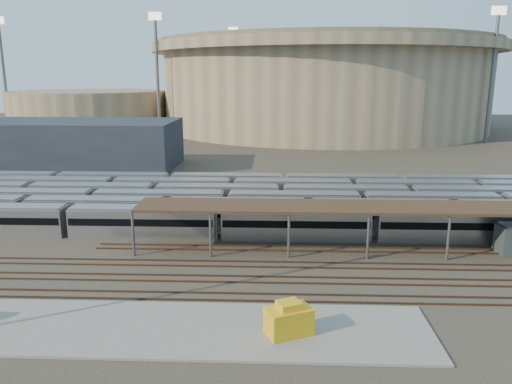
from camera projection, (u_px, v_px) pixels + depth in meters
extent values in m
plane|color=#383026|center=(204.00, 261.00, 53.91)|extent=(420.00, 420.00, 0.00)
cube|color=gray|center=(115.00, 327.00, 39.49)|extent=(50.00, 9.00, 0.20)
cube|color=#AEAEB3|center=(219.00, 223.00, 61.25)|extent=(112.00, 2.90, 3.60)
cube|color=#AEAEB3|center=(165.00, 214.00, 65.63)|extent=(112.00, 2.90, 3.60)
cube|color=#AEAEB3|center=(226.00, 206.00, 69.41)|extent=(112.00, 2.90, 3.60)
cube|color=#AEAEB3|center=(281.00, 199.00, 73.20)|extent=(112.00, 2.90, 3.60)
cube|color=#AEAEB3|center=(232.00, 192.00, 77.58)|extent=(112.00, 2.90, 3.60)
cube|color=#AEAEB3|center=(170.00, 186.00, 82.08)|extent=(112.00, 2.90, 3.60)
cylinder|color=#5B5B60|center=(133.00, 234.00, 54.91)|extent=(0.30, 0.30, 5.00)
cylinder|color=#5B5B60|center=(146.00, 220.00, 60.16)|extent=(0.30, 0.30, 5.00)
cylinder|color=#5B5B60|center=(210.00, 235.00, 54.58)|extent=(0.30, 0.30, 5.00)
cylinder|color=#5B5B60|center=(216.00, 221.00, 59.83)|extent=(0.30, 0.30, 5.00)
cylinder|color=#5B5B60|center=(289.00, 236.00, 54.24)|extent=(0.30, 0.30, 5.00)
cylinder|color=#5B5B60|center=(288.00, 222.00, 59.50)|extent=(0.30, 0.30, 5.00)
cylinder|color=#5B5B60|center=(368.00, 237.00, 53.91)|extent=(0.30, 0.30, 5.00)
cylinder|color=#5B5B60|center=(360.00, 223.00, 59.16)|extent=(0.30, 0.30, 5.00)
cylinder|color=#5B5B60|center=(448.00, 238.00, 53.58)|extent=(0.30, 0.30, 5.00)
cylinder|color=#5B5B60|center=(433.00, 223.00, 58.83)|extent=(0.30, 0.30, 5.00)
cylinder|color=#5B5B60|center=(507.00, 224.00, 58.50)|extent=(0.30, 0.30, 5.00)
cube|color=#322014|center=(404.00, 207.00, 55.76)|extent=(60.00, 6.00, 0.30)
cube|color=#4C3323|center=(202.00, 266.00, 52.19)|extent=(170.00, 0.12, 0.18)
cube|color=#4C3323|center=(204.00, 261.00, 53.64)|extent=(170.00, 0.12, 0.18)
cube|color=#4C3323|center=(196.00, 281.00, 48.29)|extent=(170.00, 0.12, 0.18)
cube|color=#4C3323|center=(198.00, 275.00, 49.75)|extent=(170.00, 0.12, 0.18)
cube|color=#4C3323|center=(189.00, 300.00, 44.40)|extent=(170.00, 0.12, 0.18)
cube|color=#4C3323|center=(191.00, 292.00, 45.86)|extent=(170.00, 0.12, 0.18)
cylinder|color=#9B8669|center=(323.00, 90.00, 185.89)|extent=(116.00, 116.00, 28.00)
cylinder|color=#9B8669|center=(324.00, 47.00, 182.33)|extent=(124.00, 124.00, 3.00)
cylinder|color=#695F4A|center=(324.00, 41.00, 181.82)|extent=(120.00, 120.00, 1.50)
cylinder|color=#9B8669|center=(90.00, 110.00, 181.07)|extent=(56.00, 56.00, 14.00)
cube|color=#1E232D|center=(78.00, 144.00, 107.61)|extent=(42.00, 20.00, 10.00)
cylinder|color=#5B5B60|center=(158.00, 80.00, 157.93)|extent=(1.00, 1.00, 36.00)
cube|color=#FFF2CC|center=(155.00, 16.00, 153.52)|extent=(4.00, 0.60, 2.40)
cylinder|color=#5B5B60|center=(5.00, 80.00, 169.79)|extent=(1.00, 1.00, 36.00)
cylinder|color=#5B5B60|center=(492.00, 80.00, 144.32)|extent=(1.00, 1.00, 36.00)
cube|color=#FFF2CC|center=(499.00, 10.00, 139.91)|extent=(4.00, 0.60, 2.40)
cylinder|color=#5B5B60|center=(234.00, 79.00, 205.78)|extent=(1.00, 1.00, 36.00)
cube|color=#FFF2CC|center=(233.00, 30.00, 201.38)|extent=(4.00, 0.60, 2.40)
cube|color=gold|center=(289.00, 321.00, 38.10)|extent=(3.96, 3.33, 2.12)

